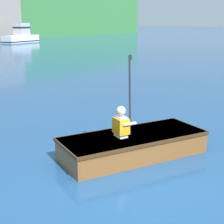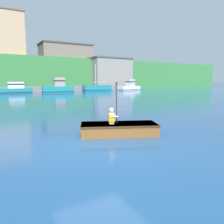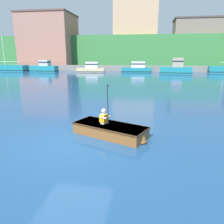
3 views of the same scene
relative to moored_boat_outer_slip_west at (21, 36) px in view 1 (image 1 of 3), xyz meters
name	(u,v)px [view 1 (image 1 of 3)]	position (x,y,z in m)	size (l,w,h in m)	color
ground_plane	(137,193)	(-22.11, -31.06, -0.74)	(300.00, 300.00, 0.00)	navy
moored_boat_outer_slip_west	(21,36)	(0.00, 0.00, 0.00)	(4.91, 2.39, 2.22)	white
rowboat_foreground	(135,143)	(-20.92, -30.22, -0.50)	(2.93, 2.08, 0.42)	brown
person_paddler	(122,122)	(-21.19, -30.10, -0.05)	(0.43, 0.43, 1.47)	silver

